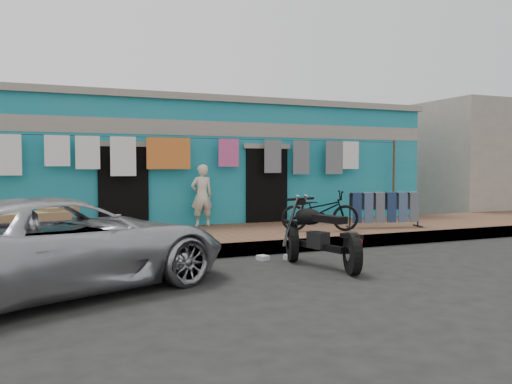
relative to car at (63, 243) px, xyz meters
name	(u,v)px	position (x,y,z in m)	size (l,w,h in m)	color
ground	(304,270)	(3.55, 0.00, -0.65)	(80.00, 80.00, 0.00)	black
sidewalk	(238,237)	(3.55, 3.00, -0.52)	(28.00, 3.00, 0.25)	brown
curb	(265,248)	(3.55, 1.55, -0.52)	(28.00, 0.10, 0.25)	gray
building	(190,165)	(3.55, 6.98, 1.04)	(12.20, 5.20, 3.36)	teal
neighbor_right	(480,159)	(14.55, 7.00, 1.25)	(6.00, 5.00, 3.80)	#9E9384
clothesline	(201,159)	(3.08, 4.25, 1.18)	(10.06, 0.06, 2.10)	brown
car	(63,243)	(0.00, 0.00, 0.00)	(2.09, 4.60, 1.30)	#B3B2B7
seated_person	(202,195)	(3.09, 4.20, 0.32)	(0.52, 0.35, 1.44)	beige
bicycle	(320,206)	(5.22, 2.43, 0.14)	(0.58, 1.65, 1.07)	black
motorcycle	(320,234)	(3.91, 0.08, -0.09)	(1.05, 1.83, 1.12)	black
charpoy	(40,224)	(-0.35, 3.43, -0.11)	(1.86, 1.27, 0.57)	brown
jeans_rack	(384,209)	(6.92, 2.45, 0.02)	(1.77, 0.73, 0.83)	black
litter_a	(289,257)	(3.76, 0.92, -0.60)	(0.20, 0.15, 0.09)	silver
litter_b	(353,252)	(5.13, 0.97, -0.61)	(0.15, 0.11, 0.07)	silver
litter_c	(263,258)	(3.29, 1.04, -0.61)	(0.20, 0.16, 0.08)	silver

